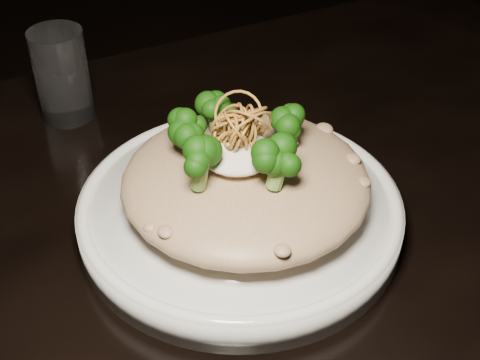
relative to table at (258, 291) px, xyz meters
name	(u,v)px	position (x,y,z in m)	size (l,w,h in m)	color
table	(258,291)	(0.00, 0.00, 0.00)	(1.10, 0.80, 0.75)	black
plate	(240,213)	(-0.01, 0.02, 0.10)	(0.30, 0.30, 0.03)	white
risotto	(246,180)	(-0.01, 0.01, 0.14)	(0.23, 0.23, 0.05)	brown
broccoli	(241,140)	(-0.01, 0.01, 0.19)	(0.12, 0.12, 0.04)	black
cheese	(237,153)	(-0.02, 0.01, 0.17)	(0.06, 0.06, 0.02)	white
shallots	(240,121)	(-0.01, 0.02, 0.20)	(0.06, 0.06, 0.04)	brown
drinking_glass	(62,75)	(-0.10, 0.28, 0.14)	(0.06, 0.06, 0.11)	silver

